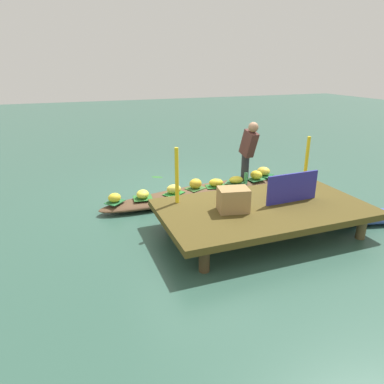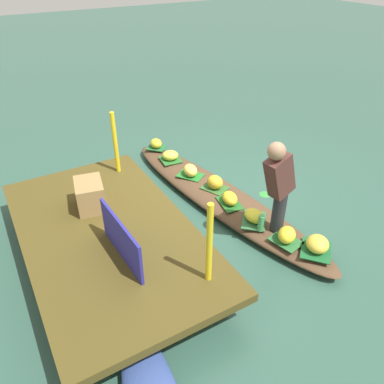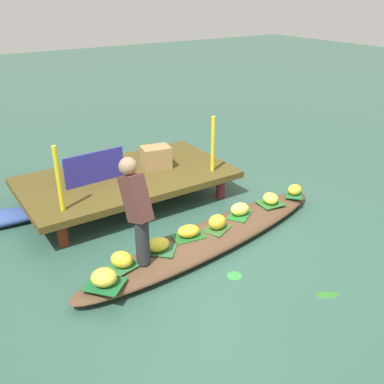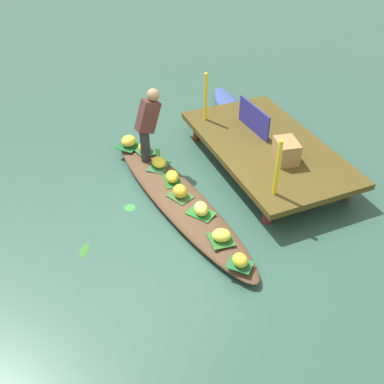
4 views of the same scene
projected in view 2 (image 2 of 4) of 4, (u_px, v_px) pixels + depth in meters
name	position (u px, v px, depth m)	size (l,w,h in m)	color
canal_water	(219.00, 202.00, 5.51)	(40.00, 40.00, 0.00)	#2F5546
dock_platform	(108.00, 234.00, 4.32)	(3.20, 1.80, 0.44)	#4D4019
vendor_boat	(219.00, 197.00, 5.46)	(4.04, 0.71, 0.19)	brown
leaf_mat_0	(170.00, 159.00, 6.20)	(0.31, 0.34, 0.01)	#296928
banana_bunch_0	(170.00, 155.00, 6.15)	(0.22, 0.26, 0.15)	yellow
leaf_mat_1	(190.00, 175.00, 5.77)	(0.38, 0.26, 0.01)	#237529
banana_bunch_1	(190.00, 170.00, 5.73)	(0.27, 0.20, 0.18)	#F8E157
leaf_mat_2	(229.00, 203.00, 5.16)	(0.40, 0.25, 0.01)	#226123
banana_bunch_2	(230.00, 198.00, 5.11)	(0.28, 0.19, 0.16)	yellow
leaf_mat_3	(316.00, 250.00, 4.37)	(0.39, 0.33, 0.01)	#195C2C
banana_bunch_3	(318.00, 244.00, 4.32)	(0.28, 0.26, 0.18)	gold
leaf_mat_4	(156.00, 148.00, 6.56)	(0.31, 0.24, 0.01)	#226331
banana_bunch_4	(156.00, 143.00, 6.51)	(0.22, 0.19, 0.16)	yellow
leaf_mat_5	(254.00, 220.00, 4.84)	(0.41, 0.29, 0.01)	#2C5E35
banana_bunch_5	(254.00, 216.00, 4.80)	(0.30, 0.23, 0.14)	yellow
leaf_mat_6	(215.00, 188.00, 5.48)	(0.35, 0.27, 0.01)	#34642B
banana_bunch_6	(215.00, 182.00, 5.42)	(0.25, 0.21, 0.20)	gold
leaf_mat_7	(286.00, 241.00, 4.50)	(0.35, 0.27, 0.01)	#2A6833
banana_bunch_7	(287.00, 235.00, 4.45)	(0.25, 0.21, 0.19)	yellow
vendor_person	(279.00, 183.00, 4.28)	(0.24, 0.45, 1.24)	#28282D
water_bottle	(261.00, 223.00, 4.62)	(0.07, 0.07, 0.22)	#4DA65E
market_banner	(121.00, 239.00, 3.80)	(0.93, 0.03, 0.47)	navy
railing_post_west	(209.00, 244.00, 3.43)	(0.06, 0.06, 0.88)	yellow
railing_post_east	(115.00, 143.00, 5.16)	(0.06, 0.06, 0.88)	yellow
produce_crate	(90.00, 195.00, 4.57)	(0.44, 0.32, 0.35)	#9A7848
drifting_plant_0	(265.00, 194.00, 5.69)	(0.18, 0.18, 0.01)	#358E3A
drifting_plant_1	(280.00, 163.00, 6.50)	(0.27, 0.12, 0.01)	#2D7127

